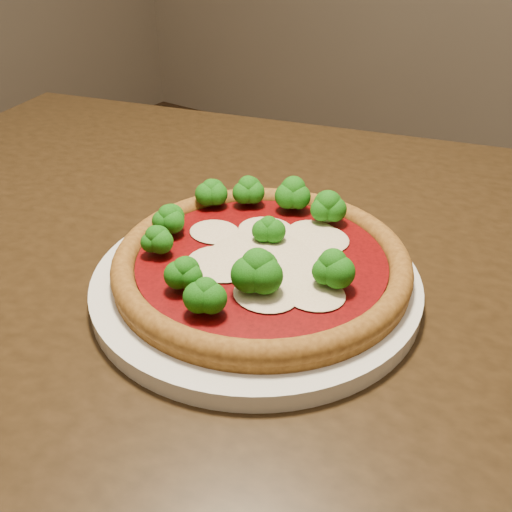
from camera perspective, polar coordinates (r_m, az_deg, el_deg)
The scene contains 3 objects.
dining_table at distance 0.70m, azimuth -2.16°, elevation -6.18°, with size 1.31×1.10×0.75m.
plate at distance 0.57m, azimuth 0.00°, elevation -2.63°, with size 0.32×0.32×0.02m, color silver.
pizza at distance 0.56m, azimuth 0.53°, elevation 0.01°, with size 0.29×0.29×0.06m.
Camera 1 is at (0.42, -0.50, 1.09)m, focal length 40.00 mm.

